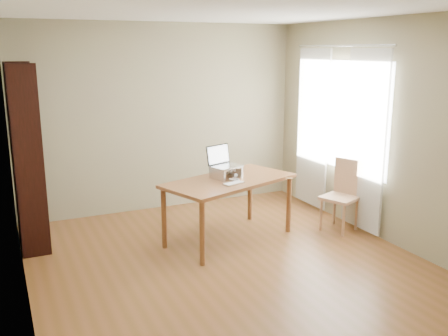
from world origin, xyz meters
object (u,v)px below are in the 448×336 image
Objects in this scene: desk at (229,186)px; cat at (223,172)px; bookshelf at (27,156)px; chair at (344,193)px; keyboard at (234,183)px; laptop at (224,161)px.

desk is 0.18m from cat.
bookshelf reaches higher than desk.
desk is at bearing 146.55° from chair.
chair reaches higher than keyboard.
keyboard is 1.54m from chair.
bookshelf is 2.37m from keyboard.
bookshelf is 2.26m from cat.
keyboard is at bearing -27.43° from bookshelf.
desk is 0.31m from laptop.
cat is (-0.02, -0.03, -0.13)m from laptop.
keyboard is at bearing -116.69° from laptop.
laptop is 0.87× the size of cat.
bookshelf is 2.26m from laptop.
chair is (1.46, -0.44, -0.46)m from laptop.
bookshelf is 2.35× the size of chair.
laptop is (0.00, 0.14, 0.28)m from desk.
laptop reaches higher than keyboard.
laptop is at bearing 141.33° from chair.
cat is (0.02, 0.33, 0.05)m from keyboard.
bookshelf is 3.83m from chair.
keyboard is at bearing -121.38° from desk.
keyboard is at bearing 155.10° from chair.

